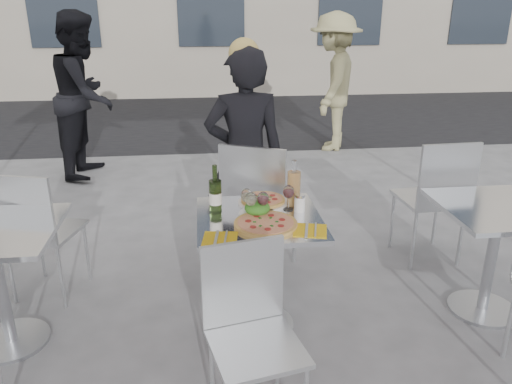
{
  "coord_description": "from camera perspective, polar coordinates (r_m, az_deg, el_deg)",
  "views": [
    {
      "loc": [
        -0.32,
        -2.65,
        1.9
      ],
      "look_at": [
        0.0,
        0.15,
        0.85
      ],
      "focal_mm": 35.0,
      "sensor_mm": 36.0,
      "label": 1
    }
  ],
  "objects": [
    {
      "name": "pizza_far",
      "position": [
        3.11,
        0.8,
        -1.01
      ],
      "size": [
        0.31,
        0.31,
        0.03
      ],
      "color": "white",
      "rests_on": "main_table"
    },
    {
      "name": "pizza_near",
      "position": [
        2.8,
        1.11,
        -3.65
      ],
      "size": [
        0.36,
        0.36,
        0.02
      ],
      "color": "#D8AA54",
      "rests_on": "main_table"
    },
    {
      "name": "napkin_left",
      "position": [
        2.65,
        -4.15,
        -5.34
      ],
      "size": [
        0.2,
        0.2,
        0.01
      ],
      "rotation": [
        0.0,
        0.0,
        -0.14
      ],
      "color": "yellow",
      "rests_on": "main_table"
    },
    {
      "name": "side_table_right",
      "position": [
        3.49,
        25.65,
        -4.66
      ],
      "size": [
        0.72,
        0.72,
        0.75
      ],
      "color": "#B7BABF",
      "rests_on": "ground"
    },
    {
      "name": "side_chair_lfar",
      "position": [
        3.59,
        -23.9,
        -3.52
      ],
      "size": [
        0.52,
        0.53,
        0.93
      ],
      "rotation": [
        0.0,
        0.0,
        2.87
      ],
      "color": "silver",
      "rests_on": "ground"
    },
    {
      "name": "street_asphalt",
      "position": [
        9.35,
        -4.46,
        8.68
      ],
      "size": [
        24.0,
        5.0,
        0.0
      ],
      "primitive_type": "cube",
      "color": "black",
      "rests_on": "ground"
    },
    {
      "name": "wineglass_white_a",
      "position": [
        2.86,
        -0.58,
        -0.91
      ],
      "size": [
        0.07,
        0.07,
        0.16
      ],
      "color": "white",
      "rests_on": "main_table"
    },
    {
      "name": "sugar_shaker",
      "position": [
        2.98,
        5.01,
        -1.25
      ],
      "size": [
        0.06,
        0.06,
        0.11
      ],
      "color": "white",
      "rests_on": "main_table"
    },
    {
      "name": "wineglass_red_a",
      "position": [
        2.87,
        0.81,
        -0.87
      ],
      "size": [
        0.07,
        0.07,
        0.16
      ],
      "color": "white",
      "rests_on": "main_table"
    },
    {
      "name": "chair_far",
      "position": [
        3.54,
        0.2,
        -0.92
      ],
      "size": [
        0.63,
        0.64,
        1.03
      ],
      "rotation": [
        0.0,
        0.0,
        2.71
      ],
      "color": "silver",
      "rests_on": "ground"
    },
    {
      "name": "pedestrian_a",
      "position": [
        6.18,
        -19.01,
        10.38
      ],
      "size": [
        0.81,
        0.99,
        1.87
      ],
      "primitive_type": "imported",
      "rotation": [
        0.0,
        0.0,
        1.46
      ],
      "color": "black",
      "rests_on": "ground"
    },
    {
      "name": "wineglass_white_b",
      "position": [
        2.92,
        -1.08,
        -0.49
      ],
      "size": [
        0.07,
        0.07,
        0.16
      ],
      "color": "white",
      "rests_on": "main_table"
    },
    {
      "name": "ground",
      "position": [
        3.28,
        0.31,
        -14.99
      ],
      "size": [
        80.0,
        80.0,
        0.0
      ],
      "primitive_type": "plane",
      "color": "slate"
    },
    {
      "name": "chair_near",
      "position": [
        2.4,
        -0.67,
        -14.53
      ],
      "size": [
        0.48,
        0.49,
        0.89
      ],
      "rotation": [
        0.0,
        0.0,
        0.22
      ],
      "color": "silver",
      "rests_on": "ground"
    },
    {
      "name": "side_chair_rfar",
      "position": [
        3.99,
        20.0,
        -0.0
      ],
      "size": [
        0.48,
        0.49,
        1.0
      ],
      "rotation": [
        0.0,
        0.0,
        3.2
      ],
      "color": "silver",
      "rests_on": "ground"
    },
    {
      "name": "napkin_right",
      "position": [
        2.75,
        6.2,
        -4.36
      ],
      "size": [
        0.22,
        0.22,
        0.01
      ],
      "rotation": [
        0.0,
        0.0,
        -0.24
      ],
      "color": "yellow",
      "rests_on": "main_table"
    },
    {
      "name": "woman_diner",
      "position": [
        3.77,
        -1.28,
        3.88
      ],
      "size": [
        0.61,
        0.41,
        1.65
      ],
      "primitive_type": "imported",
      "rotation": [
        0.0,
        0.0,
        3.17
      ],
      "color": "black",
      "rests_on": "ground"
    },
    {
      "name": "salad_plate",
      "position": [
        2.92,
        0.15,
        -1.99
      ],
      "size": [
        0.22,
        0.22,
        0.09
      ],
      "color": "white",
      "rests_on": "main_table"
    },
    {
      "name": "pedestrian_b",
      "position": [
        7.05,
        8.85,
        12.26
      ],
      "size": [
        1.09,
        1.37,
        1.85
      ],
      "primitive_type": "imported",
      "rotation": [
        0.0,
        0.0,
        4.32
      ],
      "color": "tan",
      "rests_on": "ground"
    },
    {
      "name": "main_table",
      "position": [
        3.0,
        0.33,
        -6.57
      ],
      "size": [
        0.72,
        0.72,
        0.75
      ],
      "color": "#B7BABF",
      "rests_on": "ground"
    },
    {
      "name": "wine_bottle",
      "position": [
        2.94,
        -4.67,
        -0.28
      ],
      "size": [
        0.08,
        0.08,
        0.29
      ],
      "color": "#30481B",
      "rests_on": "main_table"
    },
    {
      "name": "wineglass_red_b",
      "position": [
        2.98,
        3.75,
        -0.07
      ],
      "size": [
        0.07,
        0.07,
        0.16
      ],
      "color": "white",
      "rests_on": "main_table"
    },
    {
      "name": "carafe",
      "position": [
        3.04,
        4.34,
        0.48
      ],
      "size": [
        0.08,
        0.08,
        0.29
      ],
      "color": "#E1AA60",
      "rests_on": "main_table"
    }
  ]
}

